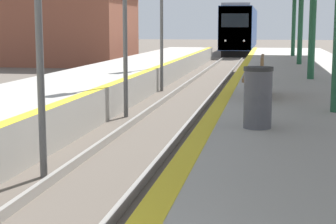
{
  "coord_description": "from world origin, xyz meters",
  "views": [
    {
      "loc": [
        2.62,
        -1.6,
        2.49
      ],
      "look_at": [
        -0.29,
        14.67,
        -0.06
      ],
      "focal_mm": 60.0,
      "sensor_mm": 36.0,
      "label": 1
    }
  ],
  "objects_px": {
    "train": "(240,29)",
    "signal_mid": "(125,2)",
    "bench": "(257,75)",
    "signal_far": "(161,9)",
    "trash_bin": "(258,97)"
  },
  "relations": [
    {
      "from": "train",
      "to": "signal_mid",
      "type": "height_order",
      "value": "signal_mid"
    },
    {
      "from": "signal_far",
      "to": "bench",
      "type": "xyz_separation_m",
      "value": [
        3.75,
        -8.2,
        -1.72
      ]
    },
    {
      "from": "train",
      "to": "signal_mid",
      "type": "relative_size",
      "value": 3.88
    },
    {
      "from": "signal_mid",
      "to": "trash_bin",
      "type": "distance_m",
      "value": 7.22
    },
    {
      "from": "train",
      "to": "signal_mid",
      "type": "bearing_deg",
      "value": -91.84
    },
    {
      "from": "train",
      "to": "signal_far",
      "type": "distance_m",
      "value": 31.37
    },
    {
      "from": "signal_far",
      "to": "trash_bin",
      "type": "height_order",
      "value": "signal_far"
    },
    {
      "from": "signal_far",
      "to": "trash_bin",
      "type": "xyz_separation_m",
      "value": [
        3.86,
        -12.21,
        -1.73
      ]
    },
    {
      "from": "train",
      "to": "signal_far",
      "type": "bearing_deg",
      "value": -92.55
    },
    {
      "from": "train",
      "to": "bench",
      "type": "distance_m",
      "value": 39.6
    },
    {
      "from": "signal_mid",
      "to": "bench",
      "type": "height_order",
      "value": "signal_mid"
    },
    {
      "from": "signal_mid",
      "to": "train",
      "type": "bearing_deg",
      "value": 88.16
    },
    {
      "from": "train",
      "to": "trash_bin",
      "type": "relative_size",
      "value": 17.87
    },
    {
      "from": "signal_far",
      "to": "signal_mid",
      "type": "bearing_deg",
      "value": -88.27
    },
    {
      "from": "trash_bin",
      "to": "train",
      "type": "bearing_deg",
      "value": 93.24
    }
  ]
}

